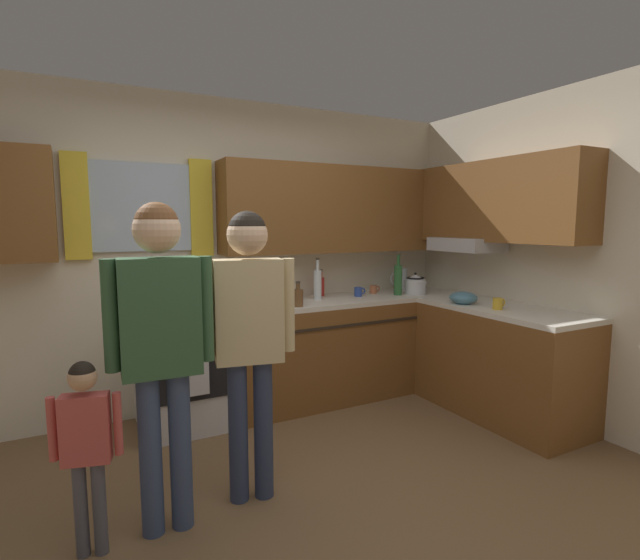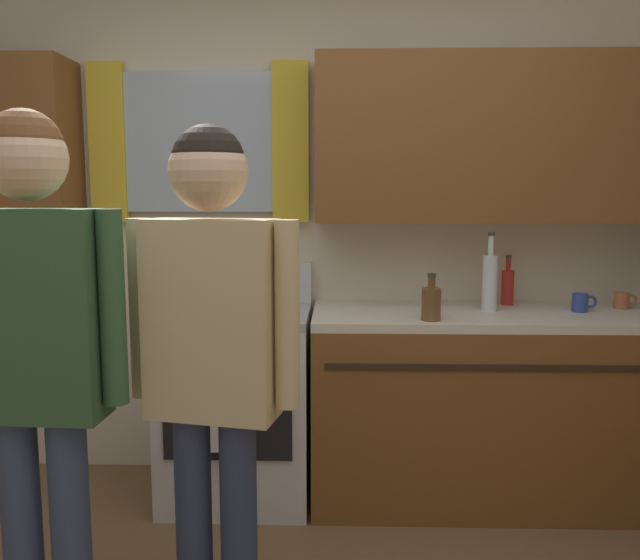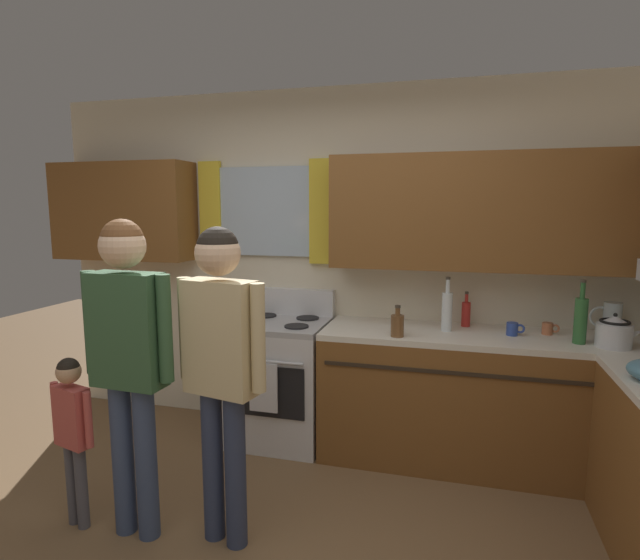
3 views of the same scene
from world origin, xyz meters
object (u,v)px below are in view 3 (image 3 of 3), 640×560
bottle_sauce_red (466,313)px  bottle_wine_green (581,319)px  adult_holding_child (128,342)px  adult_in_plaid (221,349)px  stovetop_kettle (614,331)px  small_child (72,422)px  stove_oven (281,378)px  bottle_tall_clear (447,310)px  bottle_squat_brown (397,325)px  mug_cobalt_blue (513,329)px  cup_terracotta (548,329)px  water_pitcher (611,319)px

bottle_sauce_red → bottle_wine_green: bottle_wine_green is taller
adult_holding_child → adult_in_plaid: adult_holding_child is taller
adult_holding_child → bottle_wine_green: bearing=26.7°
stovetop_kettle → adult_holding_child: adult_holding_child is taller
stovetop_kettle → small_child: (-2.87, -1.16, -0.40)m
stove_oven → stovetop_kettle: stovetop_kettle is taller
bottle_tall_clear → bottle_wine_green: size_ratio=0.93×
stove_oven → small_child: stove_oven is taller
stove_oven → bottle_tall_clear: (1.18, 0.02, 0.57)m
bottle_tall_clear → adult_in_plaid: bearing=-131.1°
bottle_squat_brown → mug_cobalt_blue: bearing=17.4°
bottle_squat_brown → adult_holding_child: 1.62m
bottle_tall_clear → bottle_squat_brown: bearing=-141.7°
mug_cobalt_blue → adult_in_plaid: bearing=-140.9°
adult_holding_child → adult_in_plaid: 0.48m
bottle_wine_green → mug_cobalt_blue: bottle_wine_green is taller
stovetop_kettle → adult_in_plaid: size_ratio=0.17×
bottle_tall_clear → small_child: bearing=-145.4°
cup_terracotta → adult_in_plaid: size_ratio=0.07×
bottle_squat_brown → adult_in_plaid: size_ratio=0.13×
bottle_wine_green → adult_in_plaid: (-1.85, -1.10, -0.02)m
bottle_wine_green → adult_in_plaid: adult_in_plaid is taller
bottle_wine_green → stovetop_kettle: 0.19m
mug_cobalt_blue → stovetop_kettle: 0.57m
bottle_sauce_red → adult_holding_child: adult_holding_child is taller
bottle_sauce_red → bottle_tall_clear: (-0.13, -0.17, 0.05)m
bottle_wine_green → adult_holding_child: 2.61m
bottle_wine_green → water_pitcher: (0.24, 0.26, -0.04)m
bottle_wine_green → mug_cobalt_blue: (-0.37, 0.10, -0.11)m
bottle_sauce_red → water_pitcher: bottle_sauce_red is taller
bottle_wine_green → small_child: 2.98m
adult_holding_child → bottle_sauce_red: bearing=41.2°
bottle_squat_brown → water_pitcher: bearing=16.2°
stovetop_kettle → small_child: size_ratio=0.29×
stove_oven → adult_in_plaid: 1.33m
water_pitcher → small_child: water_pitcher is taller
water_pitcher → stove_oven: bearing=-175.6°
bottle_tall_clear → bottle_wine_green: (0.79, -0.11, 0.01)m
water_pitcher → adult_in_plaid: adult_in_plaid is taller
bottle_squat_brown → bottle_tall_clear: bearing=38.3°
bottle_sauce_red → bottle_tall_clear: 0.22m
adult_holding_child → small_child: (-0.35, -0.02, -0.46)m
stove_oven → water_pitcher: size_ratio=5.00×
mug_cobalt_blue → stovetop_kettle: (0.55, -0.13, 0.05)m
stove_oven → stovetop_kettle: 2.22m
bottle_tall_clear → stovetop_kettle: size_ratio=1.34×
bottle_wine_green → adult_holding_child: (-2.33, -1.17, 0.00)m
bottle_wine_green → stovetop_kettle: bearing=-10.7°
cup_terracotta → stovetop_kettle: 0.40m
cup_terracotta → stovetop_kettle: size_ratio=0.40×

